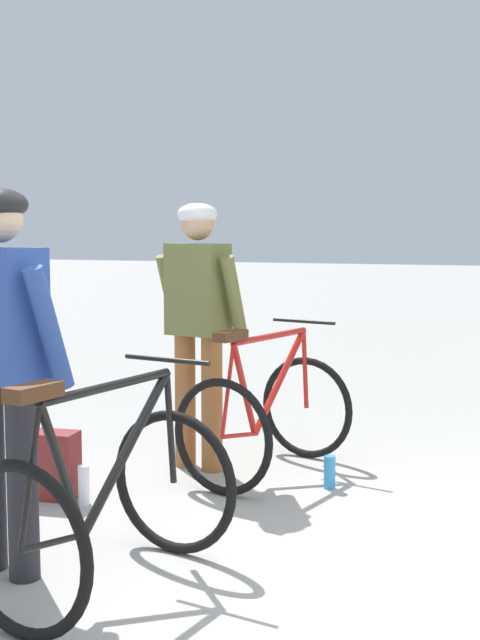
# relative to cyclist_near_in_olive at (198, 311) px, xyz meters

# --- Properties ---
(ground_plane) EXTENTS (80.00, 80.00, 0.00)m
(ground_plane) POSITION_rel_cyclist_near_in_olive_xyz_m (1.25, -1.55, -1.05)
(ground_plane) COLOR #A09E99
(cyclist_near_in_olive) EXTENTS (0.65, 0.38, 1.76)m
(cyclist_near_in_olive) POSITION_rel_cyclist_near_in_olive_xyz_m (0.00, 0.00, 0.00)
(cyclist_near_in_olive) COLOR #935B2D
(cyclist_near_in_olive) RESTS_ON ground
(cyclist_far_in_blue) EXTENTS (0.65, 0.38, 1.76)m
(cyclist_far_in_blue) POSITION_rel_cyclist_near_in_olive_xyz_m (-0.03, -1.91, 0.00)
(cyclist_far_in_blue) COLOR #232328
(cyclist_far_in_blue) RESTS_ON ground
(bicycle_near_red) EXTENTS (0.89, 1.18, 0.99)m
(bicycle_near_red) POSITION_rel_cyclist_near_in_olive_xyz_m (0.48, 0.03, -0.65)
(bicycle_near_red) COLOR black
(bicycle_near_red) RESTS_ON ground
(bicycle_far_black) EXTENTS (0.83, 1.15, 0.99)m
(bicycle_far_black) POSITION_rel_cyclist_near_in_olive_xyz_m (0.49, -1.90, -0.65)
(bicycle_far_black) COLOR black
(bicycle_far_black) RESTS_ON ground
(backpack_on_platform) EXTENTS (0.31, 0.23, 0.40)m
(backpack_on_platform) POSITION_rel_cyclist_near_in_olive_xyz_m (-0.50, -0.92, -0.85)
(backpack_on_platform) COLOR maroon
(backpack_on_platform) RESTS_ON ground
(water_bottle_near_the_bikes) EXTENTS (0.07, 0.07, 0.20)m
(water_bottle_near_the_bikes) POSITION_rel_cyclist_near_in_olive_xyz_m (0.94, -0.08, -0.95)
(water_bottle_near_the_bikes) COLOR #338CCC
(water_bottle_near_the_bikes) RESTS_ON ground
(water_bottle_by_the_backpack) EXTENTS (0.07, 0.07, 0.23)m
(water_bottle_by_the_backpack) POSITION_rel_cyclist_near_in_olive_xyz_m (-0.27, -0.95, -0.94)
(water_bottle_by_the_backpack) COLOR silver
(water_bottle_by_the_backpack) RESTS_ON ground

